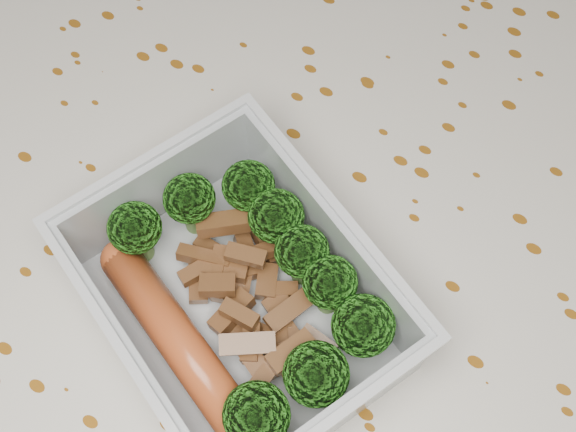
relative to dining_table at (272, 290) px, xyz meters
The scene contains 6 objects.
dining_table is the anchor object (origin of this frame).
tablecloth 0.05m from the dining_table, ahead, with size 1.46×0.96×0.19m.
lunch_container 0.12m from the dining_table, 75.79° to the right, with size 0.22×0.19×0.06m.
broccoli_florets 0.13m from the dining_table, 54.70° to the right, with size 0.17×0.14×0.05m.
meat_pile 0.12m from the dining_table, 70.26° to the right, with size 0.11×0.10×0.03m.
sausage 0.14m from the dining_table, 88.89° to the right, with size 0.15×0.07×0.02m.
Camera 1 is at (0.11, -0.16, 1.19)m, focal length 50.00 mm.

